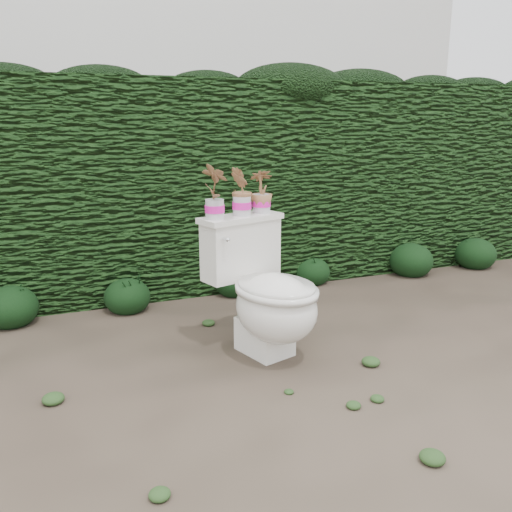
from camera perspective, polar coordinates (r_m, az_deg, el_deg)
name	(u,v)px	position (r m, az deg, el deg)	size (l,w,h in m)	color
ground	(285,349)	(3.25, 3.12, -9.70)	(60.00, 60.00, 0.00)	brown
hedge	(206,183)	(4.50, -5.33, 7.63)	(8.00, 1.00, 1.60)	#1E4216
house_wall	(160,72)	(8.91, -10.06, 18.54)	(8.00, 3.50, 4.00)	silver
toilet	(267,295)	(3.06, 1.15, -4.11)	(0.63, 0.78, 0.78)	white
potted_plant_left	(214,193)	(3.01, -4.40, 6.66)	(0.16, 0.11, 0.29)	#408328
potted_plant_center	(242,193)	(3.12, -1.50, 6.70)	(0.15, 0.12, 0.26)	#408328
potted_plant_right	(261,193)	(3.21, 0.58, 6.68)	(0.13, 0.13, 0.24)	#408328
liriope_clump_1	(10,303)	(3.91, -24.50, -4.56)	(0.36, 0.36, 0.29)	black
liriope_clump_2	(127,293)	(3.92, -13.43, -3.80)	(0.32, 0.32, 0.26)	black
liriope_clump_3	(235,279)	(4.17, -2.25, -2.40)	(0.31, 0.31, 0.25)	black
liriope_clump_4	(312,268)	(4.47, 5.89, -1.31)	(0.30, 0.30, 0.24)	black
liriope_clump_5	(411,257)	(4.87, 16.02, -0.14)	(0.38, 0.38, 0.30)	black
liriope_clump_6	(476,251)	(5.31, 22.11, 0.49)	(0.37, 0.37, 0.29)	black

